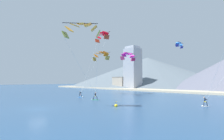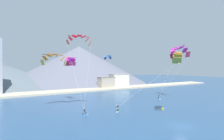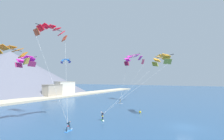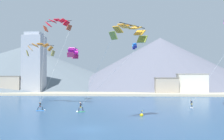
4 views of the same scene
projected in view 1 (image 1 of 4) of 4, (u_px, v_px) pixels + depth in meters
ground_plane at (38, 109)px, 26.84m from camera, size 400.00×400.00×0.00m
kitesurfer_near_lead at (94, 97)px, 39.26m from camera, size 1.57×1.45×1.79m
kitesurfer_near_trail at (81, 96)px, 45.39m from camera, size 1.78×0.67×1.63m
kitesurfer_mid_center at (204, 104)px, 28.96m from camera, size 0.93×1.78×1.67m
parafoil_kite_near_lead at (82, 29)px, 27.32m from camera, size 11.01×12.12×12.00m
parafoil_kite_near_trail at (102, 36)px, 50.05m from camera, size 6.16×7.40×16.91m
parafoil_kite_distant_high_outer at (179, 44)px, 47.79m from camera, size 1.18×3.88×1.44m
parafoil_kite_distant_low_drift at (101, 55)px, 56.11m from camera, size 6.32×2.87×2.90m
parafoil_kite_distant_mid_solo at (128, 56)px, 55.96m from camera, size 1.96×5.87×2.51m
race_marker_buoy at (116, 106)px, 29.05m from camera, size 0.56×0.56×1.02m
shoreline_strip at (186, 92)px, 64.11m from camera, size 180.00×10.00×0.70m
shore_building_promenade_mid at (120, 83)px, 93.27m from camera, size 7.57×4.33×6.42m
highrise_tower at (133, 68)px, 89.86m from camera, size 7.00×7.00×22.13m
mountain_peak_central_summit at (148, 72)px, 143.44m from camera, size 125.26×125.26×23.53m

